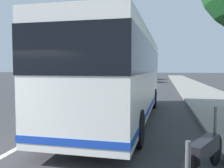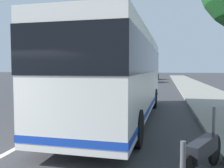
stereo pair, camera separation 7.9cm
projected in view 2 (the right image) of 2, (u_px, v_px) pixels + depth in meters
name	position (u px, v px, depth m)	size (l,w,h in m)	color
lane_divider_line	(93.00, 107.00, 13.22)	(110.00, 0.16, 0.01)	silver
coach_bus	(120.00, 71.00, 9.90)	(10.53, 2.72, 3.37)	silver
motorcycle_angled	(203.00, 153.00, 4.71)	(2.03, 1.07, 1.27)	black
car_oncoming	(150.00, 78.00, 36.11)	(4.43, 1.86, 1.46)	silver
car_far_distant	(153.00, 75.00, 45.08)	(4.49, 2.21, 1.52)	black
car_ahead_same_lane	(119.00, 79.00, 31.19)	(4.07, 2.07, 1.41)	silver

